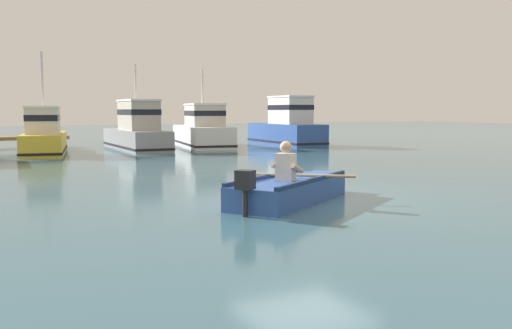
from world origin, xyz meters
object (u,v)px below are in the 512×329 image
rowboat_with_person (291,189)px  moored_boat_grey (137,131)px  moored_boat_blue (287,127)px  moored_boat_white (203,131)px  moored_boat_yellow (44,136)px

rowboat_with_person → moored_boat_grey: moored_boat_grey is taller
moored_boat_grey → moored_boat_blue: size_ratio=1.12×
rowboat_with_person → moored_boat_white: size_ratio=0.53×
rowboat_with_person → moored_boat_blue: (9.09, 15.65, 0.67)m
moored_boat_white → rowboat_with_person: bearing=-106.2°
moored_boat_yellow → moored_boat_grey: (4.09, 0.94, 0.11)m
moored_boat_white → moored_boat_blue: bearing=-9.3°
rowboat_with_person → moored_boat_blue: moored_boat_blue is taller
rowboat_with_person → moored_boat_yellow: bearing=100.2°
rowboat_with_person → moored_boat_grey: (1.37, 16.01, 0.58)m
moored_boat_blue → moored_boat_yellow: bearing=-177.2°
moored_boat_white → moored_boat_yellow: bearing=-170.1°
moored_boat_grey → moored_boat_blue: moored_boat_grey is taller
rowboat_with_person → moored_boat_white: bearing=73.8°
moored_boat_grey → moored_boat_yellow: bearing=-167.0°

